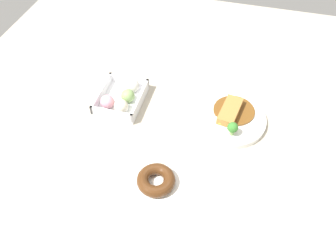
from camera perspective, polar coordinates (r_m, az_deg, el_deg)
name	(u,v)px	position (r m, az deg, el deg)	size (l,w,h in m)	color
ground_plane	(175,127)	(1.08, 1.23, -0.13)	(1.60, 1.60, 0.00)	#B2A893
curry_plate	(229,118)	(1.10, 10.02, 1.38)	(0.23, 0.23, 0.06)	white
donut_box	(122,98)	(1.14, -7.64, 4.55)	(0.17, 0.14, 0.06)	white
chocolate_ring_donut	(155,180)	(0.94, -2.19, -8.88)	(0.13, 0.13, 0.03)	white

